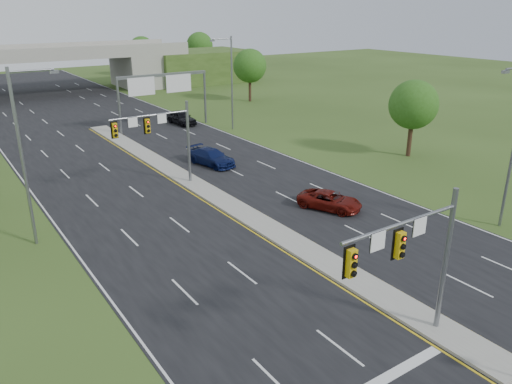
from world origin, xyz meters
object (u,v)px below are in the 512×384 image
object	(u,v)px
signal_mast_near	(416,251)
sign_gantry	(162,86)
signal_mast_far	(163,132)
car_far_b	(211,157)
car_far_c	(181,118)
car_far_a	(330,200)
overpass	(40,74)

from	to	relation	value
signal_mast_near	sign_gantry	world-z (taller)	signal_mast_near
signal_mast_far	car_far_b	xyz separation A→B (m)	(6.28, 3.50, -3.93)
signal_mast_far	car_far_c	bearing A→B (deg)	60.81
car_far_a	signal_mast_near	bearing A→B (deg)	-144.96
car_far_b	car_far_c	xyz separation A→B (m)	(5.47, 17.52, 0.09)
sign_gantry	overpass	world-z (taller)	overpass
car_far_a	car_far_c	bearing A→B (deg)	58.82
signal_mast_far	overpass	bearing A→B (deg)	87.65
signal_mast_near	car_far_c	distance (m)	47.66
signal_mast_far	sign_gantry	size ratio (longest dim) A/B	0.60
signal_mast_near	car_far_b	size ratio (longest dim) A/B	1.32
signal_mast_far	car_far_c	world-z (taller)	signal_mast_far
car_far_a	car_far_c	xyz separation A→B (m)	(3.63, 32.09, 0.20)
signal_mast_near	sign_gantry	distance (m)	45.88
car_far_b	car_far_c	world-z (taller)	car_far_c
overpass	car_far_c	world-z (taller)	overpass
signal_mast_near	car_far_a	distance (m)	16.62
sign_gantry	car_far_b	bearing A→B (deg)	-99.18
signal_mast_far	overpass	world-z (taller)	overpass
sign_gantry	car_far_b	xyz separation A→B (m)	(-2.66, -16.49, -4.45)
overpass	car_far_c	xyz separation A→B (m)	(9.48, -34.05, -2.68)
signal_mast_far	car_far_b	bearing A→B (deg)	29.13
overpass	car_far_b	world-z (taller)	overpass
sign_gantry	signal_mast_far	bearing A→B (deg)	-114.11
car_far_a	car_far_b	size ratio (longest dim) A/B	0.90
overpass	car_far_c	distance (m)	35.45
sign_gantry	car_far_b	size ratio (longest dim) A/B	2.18
signal_mast_near	car_far_b	world-z (taller)	signal_mast_near
overpass	car_far_b	distance (m)	51.80
car_far_c	overpass	bearing A→B (deg)	101.91
sign_gantry	overpass	xyz separation A→B (m)	(-6.68, 35.08, -1.69)
signal_mast_far	car_far_b	world-z (taller)	signal_mast_far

